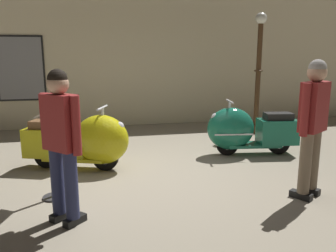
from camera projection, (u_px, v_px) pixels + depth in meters
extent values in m
plane|color=gray|center=(157.00, 175.00, 5.00)|extent=(60.00, 60.00, 0.00)
cube|color=beige|center=(128.00, 58.00, 8.35)|extent=(18.00, 0.20, 3.34)
cube|color=black|center=(21.00, 69.00, 7.78)|extent=(1.05, 0.03, 1.48)
cube|color=gray|center=(20.00, 69.00, 7.76)|extent=(0.97, 0.01, 1.40)
cylinder|color=black|center=(105.00, 158.00, 5.18)|extent=(0.40, 0.21, 0.40)
cylinder|color=silver|center=(105.00, 158.00, 5.18)|extent=(0.20, 0.15, 0.18)
cylinder|color=black|center=(47.00, 155.00, 5.29)|extent=(0.40, 0.21, 0.40)
cylinder|color=silver|center=(47.00, 155.00, 5.29)|extent=(0.20, 0.15, 0.18)
cube|color=gold|center=(76.00, 158.00, 5.24)|extent=(1.01, 0.65, 0.05)
ellipsoid|color=gold|center=(102.00, 140.00, 5.12)|extent=(0.96, 0.76, 0.75)
cube|color=gold|center=(48.00, 142.00, 5.24)|extent=(0.77, 0.60, 0.44)
cube|color=brown|center=(47.00, 124.00, 5.19)|extent=(0.54, 0.42, 0.12)
sphere|color=silver|center=(119.00, 127.00, 5.05)|extent=(0.15, 0.15, 0.15)
cylinder|color=silver|center=(103.00, 117.00, 5.05)|extent=(0.04, 0.04, 0.28)
cylinder|color=silver|center=(102.00, 108.00, 5.02)|extent=(0.17, 0.42, 0.03)
cube|color=silver|center=(107.00, 139.00, 5.38)|extent=(0.63, 0.23, 0.02)
cylinder|color=black|center=(227.00, 144.00, 5.97)|extent=(0.40, 0.13, 0.39)
cylinder|color=silver|center=(227.00, 144.00, 5.97)|extent=(0.19, 0.12, 0.18)
cylinder|color=black|center=(279.00, 143.00, 6.04)|extent=(0.40, 0.13, 0.39)
cylinder|color=silver|center=(279.00, 143.00, 6.04)|extent=(0.19, 0.12, 0.18)
cube|color=#196B51|center=(253.00, 145.00, 6.01)|extent=(0.97, 0.48, 0.05)
ellipsoid|color=#196B51|center=(231.00, 129.00, 5.92)|extent=(0.88, 0.62, 0.74)
cube|color=#196B51|center=(277.00, 131.00, 5.99)|extent=(0.71, 0.48, 0.43)
cube|color=black|center=(278.00, 116.00, 5.94)|extent=(0.50, 0.34, 0.12)
sphere|color=silver|center=(215.00, 117.00, 5.86)|extent=(0.15, 0.15, 0.15)
cylinder|color=silver|center=(230.00, 109.00, 5.85)|extent=(0.04, 0.04, 0.27)
cylinder|color=silver|center=(230.00, 101.00, 5.82)|extent=(0.09, 0.43, 0.03)
cube|color=silver|center=(234.00, 135.00, 5.69)|extent=(0.65, 0.10, 0.02)
cylinder|color=#472D19|center=(255.00, 129.00, 7.72)|extent=(0.28, 0.28, 0.18)
cylinder|color=#472D19|center=(258.00, 76.00, 7.47)|extent=(0.11, 0.11, 2.21)
torus|color=#472D19|center=(258.00, 71.00, 7.45)|extent=(0.19, 0.19, 0.04)
sphere|color=white|center=(261.00, 18.00, 7.23)|extent=(0.24, 0.24, 0.24)
cube|color=black|center=(75.00, 220.00, 3.54)|extent=(0.25, 0.25, 0.08)
cylinder|color=#23284C|center=(71.00, 182.00, 3.44)|extent=(0.14, 0.14, 0.79)
cube|color=black|center=(61.00, 215.00, 3.66)|extent=(0.25, 0.25, 0.08)
cylinder|color=#23284C|center=(57.00, 178.00, 3.55)|extent=(0.14, 0.14, 0.79)
cube|color=maroon|center=(60.00, 122.00, 3.37)|extent=(0.40, 0.40, 0.56)
cylinder|color=maroon|center=(76.00, 126.00, 3.25)|extent=(0.09, 0.09, 0.58)
cylinder|color=maroon|center=(46.00, 121.00, 3.50)|extent=(0.09, 0.09, 0.58)
sphere|color=tan|center=(58.00, 84.00, 3.29)|extent=(0.21, 0.21, 0.21)
sphere|color=black|center=(57.00, 79.00, 3.28)|extent=(0.20, 0.20, 0.20)
cube|color=black|center=(309.00, 190.00, 4.33)|extent=(0.23, 0.28, 0.08)
cylinder|color=#72604C|center=(313.00, 156.00, 4.22)|extent=(0.14, 0.14, 0.83)
cube|color=black|center=(301.00, 195.00, 4.17)|extent=(0.23, 0.28, 0.08)
cylinder|color=#72604C|center=(306.00, 160.00, 4.07)|extent=(0.14, 0.14, 0.83)
cube|color=maroon|center=(314.00, 107.00, 4.02)|extent=(0.44, 0.38, 0.59)
cylinder|color=maroon|center=(322.00, 106.00, 4.18)|extent=(0.09, 0.09, 0.61)
cylinder|color=maroon|center=(305.00, 110.00, 3.85)|extent=(0.09, 0.09, 0.61)
sphere|color=tan|center=(317.00, 73.00, 3.93)|extent=(0.22, 0.22, 0.22)
sphere|color=gray|center=(318.00, 68.00, 3.92)|extent=(0.21, 0.21, 0.21)
cylinder|color=#333338|center=(54.00, 197.00, 4.19)|extent=(0.28, 0.28, 0.02)
cylinder|color=#A5A5AD|center=(51.00, 156.00, 4.09)|extent=(0.04, 0.04, 1.04)
cube|color=silver|center=(48.00, 112.00, 3.98)|extent=(0.30, 0.37, 0.12)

